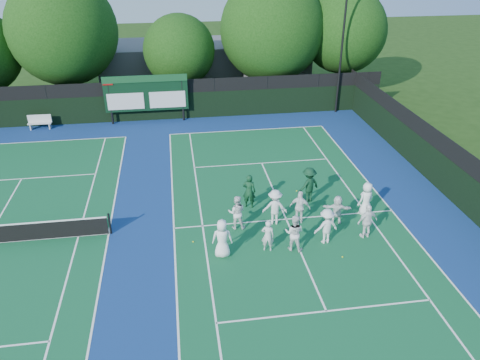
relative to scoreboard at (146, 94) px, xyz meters
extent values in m
plane|color=#1C3A0F|center=(7.01, -15.59, -2.19)|extent=(120.00, 120.00, 0.00)
cube|color=navy|center=(1.01, -14.59, -2.19)|extent=(34.00, 32.00, 0.01)
cube|color=#11562F|center=(7.01, -14.59, -2.18)|extent=(10.97, 23.77, 0.00)
cube|color=white|center=(7.01, -2.70, -2.18)|extent=(10.97, 0.08, 0.00)
cube|color=white|center=(1.53, -14.59, -2.18)|extent=(0.08, 23.77, 0.00)
cube|color=white|center=(12.50, -14.59, -2.18)|extent=(0.08, 23.77, 0.00)
cube|color=white|center=(2.90, -14.59, -2.18)|extent=(0.08, 23.77, 0.00)
cube|color=white|center=(11.13, -14.59, -2.18)|extent=(0.08, 23.77, 0.00)
cube|color=white|center=(7.01, -20.99, -2.18)|extent=(8.23, 0.08, 0.00)
cube|color=white|center=(7.01, -8.19, -2.18)|extent=(8.23, 0.08, 0.00)
cube|color=white|center=(7.01, -14.59, -2.18)|extent=(0.08, 12.80, 0.00)
cube|color=white|center=(-6.99, -2.70, -2.18)|extent=(10.97, 0.08, 0.00)
cube|color=white|center=(-1.50, -14.59, -2.18)|extent=(0.08, 23.77, 0.00)
cube|color=white|center=(-2.87, -14.59, -2.18)|extent=(0.08, 23.77, 0.00)
cube|color=white|center=(-6.99, -8.19, -2.18)|extent=(8.23, 0.08, 0.00)
cube|color=black|center=(1.01, 0.41, -1.19)|extent=(34.00, 0.08, 2.00)
cube|color=black|center=(1.01, 0.41, 0.31)|extent=(34.00, 0.05, 1.00)
cube|color=black|center=(16.01, -14.59, -1.19)|extent=(0.08, 32.00, 2.00)
cube|color=black|center=(16.01, -14.59, 0.31)|extent=(0.05, 32.00, 1.00)
cylinder|color=black|center=(-2.59, 0.01, -0.44)|extent=(0.16, 0.16, 3.50)
cylinder|color=black|center=(2.61, 0.01, -0.44)|extent=(0.16, 0.16, 3.50)
cube|color=black|center=(0.01, 0.01, 0.01)|extent=(6.00, 0.15, 2.60)
cube|color=#144622|center=(0.01, -0.09, 1.11)|extent=(6.00, 0.05, 0.50)
cube|color=silver|center=(-1.49, -0.09, -0.49)|extent=(2.60, 0.04, 1.20)
cube|color=silver|center=(1.51, -0.09, -0.49)|extent=(2.60, 0.04, 1.20)
cube|color=#9C0E0D|center=(-2.59, -0.09, 1.01)|extent=(0.70, 0.04, 0.50)
cube|color=#5A5A5F|center=(5.01, 8.41, -0.19)|extent=(18.00, 6.00, 4.00)
cylinder|color=black|center=(14.51, 0.11, 2.81)|extent=(0.16, 0.16, 10.00)
cylinder|color=black|center=(-1.39, -14.59, -1.64)|extent=(0.10, 0.10, 1.10)
cube|color=silver|center=(-7.63, -0.29, -1.74)|extent=(1.63, 0.46, 0.07)
cube|color=silver|center=(-7.63, -0.12, -1.43)|extent=(1.63, 0.09, 0.54)
cube|color=silver|center=(-8.28, -0.29, -1.97)|extent=(0.07, 0.38, 0.43)
cube|color=silver|center=(-6.98, -0.29, -1.97)|extent=(0.07, 0.38, 0.43)
cylinder|color=black|center=(-5.83, 3.91, -0.66)|extent=(0.44, 0.44, 3.06)
sphere|color=#11360C|center=(-5.83, 3.91, 3.89)|extent=(8.05, 8.05, 8.05)
sphere|color=#11360C|center=(-5.23, 4.21, 3.08)|extent=(5.64, 5.64, 5.64)
cylinder|color=black|center=(2.65, 3.91, -1.07)|extent=(0.44, 0.44, 2.24)
sphere|color=#11360C|center=(2.65, 3.91, 2.15)|extent=(5.60, 5.60, 5.60)
sphere|color=#11360C|center=(3.25, 4.21, 1.59)|extent=(3.92, 3.92, 3.92)
cylinder|color=black|center=(10.00, 3.91, -0.86)|extent=(0.44, 0.44, 2.66)
sphere|color=#11360C|center=(10.00, 3.91, 3.55)|extent=(8.20, 8.20, 8.20)
sphere|color=#11360C|center=(10.60, 4.21, 2.73)|extent=(5.74, 5.74, 5.74)
cylinder|color=black|center=(16.01, 3.91, -0.73)|extent=(0.44, 0.44, 2.93)
sphere|color=#11360C|center=(16.01, 3.91, 3.28)|extent=(6.78, 6.78, 6.78)
sphere|color=#11360C|center=(16.61, 4.21, 2.60)|extent=(4.75, 4.75, 4.75)
sphere|color=yellow|center=(8.23, -11.93, -2.16)|extent=(0.07, 0.07, 0.07)
sphere|color=yellow|center=(8.71, -17.94, -2.16)|extent=(0.07, 0.07, 0.07)
sphere|color=yellow|center=(2.37, -15.85, -2.16)|extent=(0.07, 0.07, 0.07)
sphere|color=yellow|center=(11.22, -14.59, -2.16)|extent=(0.07, 0.07, 0.07)
imported|color=white|center=(3.58, -17.02, -1.29)|extent=(0.94, 0.67, 1.80)
imported|color=silver|center=(5.60, -16.92, -1.42)|extent=(0.63, 0.50, 1.53)
imported|color=white|center=(6.75, -17.01, -1.32)|extent=(1.04, 0.94, 1.74)
imported|color=white|center=(8.30, -16.72, -1.33)|extent=(1.21, 0.83, 1.72)
imported|color=white|center=(10.28, -16.58, -1.34)|extent=(1.06, 0.61, 1.71)
imported|color=white|center=(4.50, -14.95, -1.33)|extent=(0.94, 0.79, 1.71)
imported|color=silver|center=(6.36, -14.83, -1.28)|extent=(1.27, 0.85, 1.81)
imported|color=white|center=(7.57, -14.92, -1.34)|extent=(1.08, 0.78, 1.70)
imported|color=white|center=(9.32, -15.23, -1.45)|extent=(1.44, 0.79, 1.48)
imported|color=white|center=(10.99, -14.67, -1.32)|extent=(1.00, 0.83, 1.75)
imported|color=#103A1F|center=(5.39, -13.14, -1.27)|extent=(0.78, 0.65, 1.84)
imported|color=#0D331C|center=(8.52, -13.05, -1.22)|extent=(1.45, 1.18, 1.95)
camera|label=1|loc=(1.91, -33.45, 10.26)|focal=35.00mm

